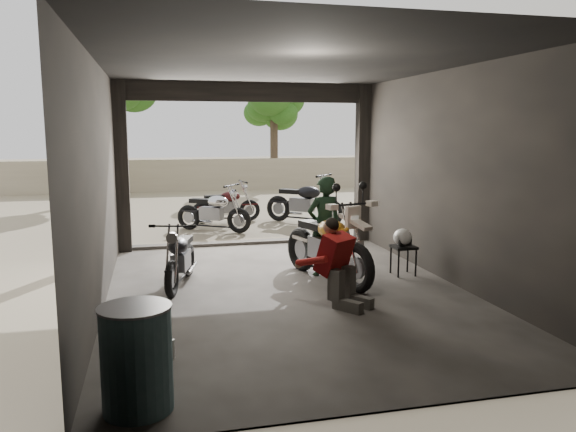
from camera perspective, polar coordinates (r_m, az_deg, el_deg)
name	(u,v)px	position (r m, az deg, el deg)	size (l,w,h in m)	color
ground	(288,293)	(8.07, 0.05, -7.86)	(80.00, 80.00, 0.00)	#7A6D56
garage	(280,200)	(8.32, -0.83, 1.66)	(7.00, 7.13, 3.20)	#2D2B28
boundary_wall	(202,175)	(21.66, -8.70, 4.17)	(18.00, 0.30, 1.20)	gray
tree_left	(113,79)	(20.12, -17.32, 13.19)	(2.20, 2.20, 5.60)	#382B1E
tree_right	(274,96)	(22.04, -1.45, 12.04)	(2.20, 2.20, 5.00)	#382B1E
main_bike	(327,240)	(8.57, 4.02, -2.42)	(0.80, 1.95, 1.30)	beige
left_bike	(180,253)	(8.45, -10.90, -3.73)	(0.61, 1.48, 1.00)	black
outside_bike_a	(213,208)	(12.86, -7.61, 0.84)	(0.67, 1.62, 1.10)	black
outside_bike_b	(226,202)	(14.07, -6.30, 1.42)	(0.63, 1.53, 1.04)	#370D0E
outside_bike_c	(304,199)	(13.82, 1.63, 1.76)	(0.75, 1.83, 1.24)	black
rider	(324,227)	(8.85, 3.71, -1.08)	(0.58, 0.38, 1.59)	black
mechanic	(342,265)	(7.34, 5.52, -5.01)	(0.58, 0.78, 1.13)	#A21B15
stool	(404,250)	(9.08, 11.65, -3.43)	(0.35, 0.35, 0.49)	black
helmet	(403,237)	(9.02, 11.56, -2.14)	(0.29, 0.31, 0.28)	silver
oil_drum	(137,360)	(4.89, -15.12, -13.96)	(0.58, 0.58, 0.90)	#335257
sign_post	(404,164)	(11.47, 11.66, 5.15)	(0.80, 0.08, 2.40)	black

